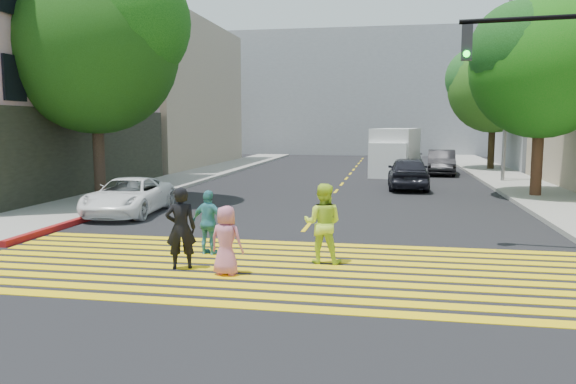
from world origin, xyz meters
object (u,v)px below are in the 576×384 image
(pedestrian_extra, at_px, (209,223))
(dark_car_near, at_px, (408,172))
(white_van, at_px, (395,153))
(pedestrian_man, at_px, (181,228))
(silver_car, at_px, (407,158))
(dark_car_parked, at_px, (441,162))
(tree_left, at_px, (97,40))
(tree_right_near, at_px, (544,59))
(pedestrian_child, at_px, (226,241))
(tree_right_far, at_px, (495,82))
(white_sedan, at_px, (129,196))
(pedestrian_woman, at_px, (323,223))

(pedestrian_extra, relative_size, dark_car_near, 0.33)
(white_van, bearing_deg, pedestrian_man, -91.53)
(silver_car, distance_m, dark_car_parked, 4.25)
(tree_left, height_order, white_van, tree_left)
(tree_right_near, relative_size, pedestrian_child, 5.84)
(pedestrian_man, height_order, dark_car_parked, pedestrian_man)
(silver_car, bearing_deg, pedestrian_child, 85.48)
(tree_right_far, relative_size, pedestrian_man, 4.83)
(tree_right_near, bearing_deg, pedestrian_child, -123.98)
(white_sedan, relative_size, white_van, 0.72)
(pedestrian_man, height_order, pedestrian_child, pedestrian_man)
(pedestrian_woman, height_order, dark_car_near, pedestrian_woman)
(pedestrian_man, xyz_separation_m, pedestrian_extra, (0.17, 1.33, -0.11))
(tree_right_far, height_order, dark_car_parked, tree_right_far)
(dark_car_parked, bearing_deg, tree_right_far, 47.46)
(white_sedan, height_order, dark_car_near, dark_car_near)
(tree_left, distance_m, pedestrian_extra, 11.43)
(pedestrian_extra, height_order, white_sedan, pedestrian_extra)
(pedestrian_extra, bearing_deg, tree_right_near, -117.65)
(dark_car_near, distance_m, dark_car_parked, 8.27)
(pedestrian_extra, distance_m, silver_car, 26.54)
(pedestrian_man, bearing_deg, white_van, -121.14)
(white_sedan, distance_m, silver_car, 23.05)
(tree_right_near, bearing_deg, pedestrian_woman, -121.02)
(white_sedan, bearing_deg, tree_right_near, 20.24)
(pedestrian_extra, bearing_deg, white_van, -88.94)
(pedestrian_child, height_order, white_van, white_van)
(white_van, bearing_deg, dark_car_near, -75.92)
(tree_right_far, bearing_deg, tree_right_near, -92.36)
(dark_car_parked, bearing_deg, tree_left, -129.26)
(tree_left, relative_size, dark_car_near, 2.01)
(pedestrian_woman, relative_size, white_van, 0.29)
(tree_left, relative_size, dark_car_parked, 2.03)
(tree_left, relative_size, white_sedan, 2.06)
(tree_left, height_order, dark_car_parked, tree_left)
(tree_right_near, xyz_separation_m, pedestrian_man, (-10.09, -13.09, -4.66))
(silver_car, bearing_deg, tree_left, 61.49)
(tree_right_near, height_order, white_sedan, tree_right_near)
(pedestrian_man, distance_m, dark_car_parked, 24.66)
(tree_left, xyz_separation_m, pedestrian_man, (6.58, -8.86, -5.22))
(white_sedan, height_order, dark_car_parked, dark_car_parked)
(pedestrian_woman, bearing_deg, white_van, -91.27)
(pedestrian_man, bearing_deg, tree_right_far, -131.62)
(pedestrian_man, relative_size, dark_car_parked, 0.39)
(dark_car_near, height_order, silver_car, dark_car_near)
(dark_car_near, bearing_deg, tree_left, 29.00)
(pedestrian_child, relative_size, dark_car_parked, 0.32)
(tree_right_far, bearing_deg, dark_car_parked, -136.46)
(tree_left, bearing_deg, pedestrian_child, -50.17)
(tree_right_far, relative_size, dark_car_near, 1.85)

